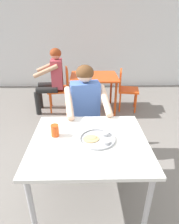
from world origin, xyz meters
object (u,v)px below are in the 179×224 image
at_px(drinking_cup, 55,130).
at_px(chair_red_left, 62,86).
at_px(diner_foreground, 86,109).
at_px(table_foreground, 89,148).
at_px(patron_background, 52,75).
at_px(table_background_red, 94,80).
at_px(chair_foreground, 85,119).
at_px(chair_red_right, 125,87).
at_px(thali_tray, 98,139).

height_order(drinking_cup, chair_red_left, drinking_cup).
distance_m(diner_foreground, chair_red_left, 1.64).
xyz_separation_m(table_foreground, chair_red_left, (-0.50, 2.22, -0.17)).
bearing_deg(patron_background, table_background_red, 0.50).
bearing_deg(drinking_cup, chair_foreground, 72.16).
xyz_separation_m(chair_red_right, patron_background, (-1.41, -0.03, 0.26)).
bearing_deg(thali_tray, chair_red_left, 104.48).
bearing_deg(drinking_cup, chair_red_left, 95.21).
height_order(table_foreground, drinking_cup, drinking_cup).
bearing_deg(patron_background, diner_foreground, -66.97).
height_order(drinking_cup, chair_foreground, drinking_cup).
xyz_separation_m(thali_tray, diner_foreground, (-0.10, 0.66, -0.02)).
relative_size(thali_tray, chair_red_right, 0.39).
xyz_separation_m(drinking_cup, table_background_red, (0.44, 2.09, -0.17)).
xyz_separation_m(diner_foreground, chair_red_right, (0.78, 1.52, -0.25)).
height_order(thali_tray, chair_red_left, chair_red_left).
height_order(thali_tray, chair_red_right, chair_red_right).
relative_size(diner_foreground, patron_background, 1.00).
bearing_deg(thali_tray, patron_background, 108.71).
distance_m(thali_tray, patron_background, 2.27).
bearing_deg(chair_foreground, drinking_cup, -107.84).
bearing_deg(chair_foreground, thali_tray, -82.24).
height_order(chair_red_left, chair_red_right, chair_red_left).
bearing_deg(chair_foreground, diner_foreground, -83.62).
bearing_deg(chair_foreground, patron_background, 115.47).
distance_m(chair_red_left, chair_red_right, 1.26).
height_order(table_foreground, chair_red_left, chair_red_left).
distance_m(drinking_cup, patron_background, 2.11).
height_order(drinking_cup, diner_foreground, diner_foreground).
bearing_deg(thali_tray, drinking_cup, 169.18).
bearing_deg(chair_red_left, chair_foreground, -71.36).
bearing_deg(chair_red_left, table_background_red, -4.90).
relative_size(chair_red_left, chair_red_right, 1.04).
height_order(drinking_cup, table_background_red, drinking_cup).
xyz_separation_m(table_foreground, drinking_cup, (-0.30, 0.08, 0.14)).
bearing_deg(diner_foreground, thali_tray, -81.80).
relative_size(thali_tray, table_background_red, 0.35).
bearing_deg(chair_red_left, diner_foreground, -72.94).
bearing_deg(diner_foreground, drinking_cup, -115.48).
xyz_separation_m(chair_foreground, patron_background, (-0.61, 1.28, 0.25)).
relative_size(drinking_cup, diner_foreground, 0.09).
bearing_deg(thali_tray, chair_red_right, 72.62).
bearing_deg(table_background_red, thali_tray, -91.61).
relative_size(chair_foreground, chair_red_left, 0.96).
bearing_deg(patron_background, thali_tray, -71.29).
bearing_deg(table_background_red, table_foreground, -93.59).
height_order(chair_foreground, table_background_red, chair_foreground).
bearing_deg(patron_background, chair_red_left, 21.15).
bearing_deg(chair_red_left, chair_red_right, -1.28).
distance_m(thali_tray, diner_foreground, 0.67).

